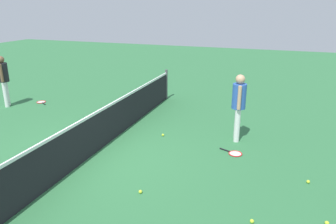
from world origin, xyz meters
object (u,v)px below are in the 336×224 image
(player_far_side, at_px, (3,77))
(tennis_racket_near_player, at_px, (234,153))
(tennis_ball_baseline, at_px, (163,135))
(tennis_ball_stray_right, at_px, (327,223))
(tennis_racket_far_player, at_px, (41,102))
(tennis_ball_by_net, at_px, (252,221))
(tennis_ball_stray_left, at_px, (140,192))
(player_near_side, at_px, (239,102))
(tennis_ball_midcourt, at_px, (308,182))

(player_far_side, xyz_separation_m, tennis_racket_near_player, (-1.12, -7.86, -1.00))
(tennis_ball_baseline, relative_size, tennis_ball_stray_right, 1.00)
(tennis_racket_far_player, distance_m, tennis_ball_baseline, 5.31)
(tennis_ball_by_net, relative_size, tennis_ball_stray_left, 1.00)
(player_far_side, distance_m, tennis_ball_baseline, 6.04)
(player_near_side, height_order, tennis_ball_midcourt, player_near_side)
(player_near_side, xyz_separation_m, player_far_side, (0.28, 7.77, 0.00))
(tennis_racket_far_player, bearing_deg, player_far_side, 131.24)
(tennis_ball_stray_left, bearing_deg, tennis_ball_baseline, 11.84)
(tennis_ball_midcourt, xyz_separation_m, tennis_ball_baseline, (1.24, 3.49, 0.00))
(player_far_side, bearing_deg, tennis_ball_by_net, -112.60)
(tennis_ball_midcourt, relative_size, tennis_ball_baseline, 1.00)
(tennis_racket_near_player, bearing_deg, tennis_ball_by_net, -165.00)
(tennis_racket_far_player, xyz_separation_m, tennis_ball_stray_right, (-3.89, -8.82, 0.02))
(tennis_ball_by_net, xyz_separation_m, tennis_ball_baseline, (2.84, 2.58, 0.00))
(tennis_racket_far_player, xyz_separation_m, tennis_ball_stray_left, (-4.07, -5.68, 0.02))
(tennis_racket_near_player, xyz_separation_m, tennis_ball_baseline, (0.43, 1.94, 0.02))
(tennis_ball_stray_right, bearing_deg, tennis_ball_baseline, 56.09)
(player_near_side, bearing_deg, player_far_side, 87.97)
(player_far_side, relative_size, tennis_ball_baseline, 25.76)
(player_near_side, xyz_separation_m, tennis_ball_baseline, (-0.42, 1.85, -0.98))
(tennis_ball_midcourt, distance_m, tennis_ball_stray_right, 1.26)
(tennis_racket_far_player, relative_size, tennis_ball_by_net, 8.89)
(tennis_ball_baseline, height_order, tennis_ball_stray_right, same)
(tennis_racket_far_player, height_order, tennis_ball_by_net, tennis_ball_by_net)
(player_near_side, height_order, tennis_ball_stray_left, player_near_side)
(tennis_ball_by_net, bearing_deg, tennis_ball_stray_left, 85.07)
(tennis_ball_stray_left, distance_m, tennis_ball_stray_right, 3.15)
(tennis_racket_far_player, distance_m, tennis_ball_stray_right, 9.64)
(tennis_ball_stray_left, bearing_deg, tennis_racket_near_player, -31.53)
(tennis_racket_far_player, bearing_deg, tennis_ball_stray_right, -113.80)
(tennis_racket_far_player, distance_m, tennis_ball_midcourt, 9.00)
(player_far_side, relative_size, tennis_ball_midcourt, 25.76)
(player_near_side, relative_size, tennis_ball_by_net, 25.76)
(tennis_racket_near_player, height_order, tennis_ball_baseline, tennis_ball_baseline)
(tennis_ball_midcourt, height_order, tennis_ball_stray_left, same)
(tennis_ball_midcourt, distance_m, tennis_ball_baseline, 3.70)
(player_near_side, distance_m, tennis_ball_by_net, 3.48)
(player_near_side, height_order, tennis_ball_stray_right, player_near_side)
(player_near_side, distance_m, tennis_ball_baseline, 2.13)
(tennis_ball_by_net, distance_m, tennis_ball_stray_right, 1.17)
(tennis_ball_stray_right, bearing_deg, tennis_ball_stray_left, 93.27)
(player_near_side, bearing_deg, tennis_ball_stray_right, -147.51)
(tennis_racket_near_player, distance_m, tennis_racket_far_player, 7.29)
(tennis_racket_far_player, xyz_separation_m, tennis_ball_midcourt, (-2.65, -8.61, 0.02))
(tennis_ball_midcourt, distance_m, tennis_ball_stray_left, 3.26)
(tennis_ball_baseline, height_order, tennis_ball_stray_left, same)
(player_far_side, height_order, tennis_ball_stray_left, player_far_side)
(player_far_side, bearing_deg, tennis_racket_near_player, -98.13)
(player_far_side, bearing_deg, tennis_ball_baseline, -96.71)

